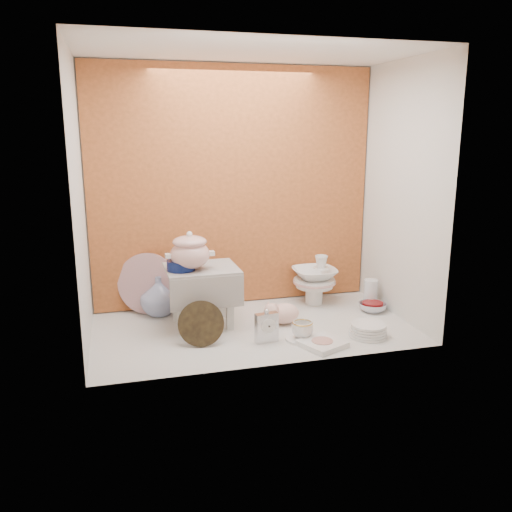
# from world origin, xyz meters

# --- Properties ---
(ground) EXTENTS (1.80, 1.80, 0.00)m
(ground) POSITION_xyz_m (0.00, 0.00, 0.00)
(ground) COLOR silver
(ground) RESTS_ON ground
(niche_shell) EXTENTS (1.86, 1.03, 1.53)m
(niche_shell) POSITION_xyz_m (0.00, 0.18, 0.93)
(niche_shell) COLOR #C36330
(niche_shell) RESTS_ON ground
(step_stool) EXTENTS (0.41, 0.35, 0.35)m
(step_stool) POSITION_xyz_m (-0.27, 0.13, 0.17)
(step_stool) COLOR silver
(step_stool) RESTS_ON ground
(soup_tureen) EXTENTS (0.31, 0.31, 0.22)m
(soup_tureen) POSITION_xyz_m (-0.34, 0.09, 0.46)
(soup_tureen) COLOR white
(soup_tureen) RESTS_ON step_stool
(cobalt_bowl) EXTENTS (0.18, 0.18, 0.06)m
(cobalt_bowl) POSITION_xyz_m (-0.39, 0.09, 0.38)
(cobalt_bowl) COLOR #091549
(cobalt_bowl) RESTS_ON step_stool
(floral_platter) EXTENTS (0.38, 0.20, 0.38)m
(floral_platter) POSITION_xyz_m (-0.56, 0.42, 0.19)
(floral_platter) COLOR silver
(floral_platter) RESTS_ON ground
(blue_white_vase) EXTENTS (0.28, 0.28, 0.24)m
(blue_white_vase) POSITION_xyz_m (-0.50, 0.37, 0.12)
(blue_white_vase) COLOR white
(blue_white_vase) RESTS_ON ground
(lacquer_tray) EXTENTS (0.26, 0.14, 0.23)m
(lacquer_tray) POSITION_xyz_m (-0.33, -0.16, 0.12)
(lacquer_tray) COLOR black
(lacquer_tray) RESTS_ON ground
(mantel_clock) EXTENTS (0.13, 0.06, 0.18)m
(mantel_clock) POSITION_xyz_m (0.02, -0.21, 0.09)
(mantel_clock) COLOR silver
(mantel_clock) RESTS_ON ground
(plush_pig) EXTENTS (0.25, 0.19, 0.13)m
(plush_pig) POSITION_xyz_m (0.19, 0.02, 0.07)
(plush_pig) COLOR beige
(plush_pig) RESTS_ON ground
(teacup_saucer) EXTENTS (0.22, 0.22, 0.01)m
(teacup_saucer) POSITION_xyz_m (0.21, -0.24, 0.01)
(teacup_saucer) COLOR white
(teacup_saucer) RESTS_ON ground
(gold_rim_teacup) EXTENTS (0.14, 0.14, 0.09)m
(gold_rim_teacup) POSITION_xyz_m (0.21, -0.24, 0.06)
(gold_rim_teacup) COLOR white
(gold_rim_teacup) RESTS_ON teacup_saucer
(lattice_dish) EXTENTS (0.27, 0.27, 0.03)m
(lattice_dish) POSITION_xyz_m (0.28, -0.35, 0.01)
(lattice_dish) COLOR white
(lattice_dish) RESTS_ON ground
(dinner_plate_stack) EXTENTS (0.24, 0.24, 0.07)m
(dinner_plate_stack) POSITION_xyz_m (0.58, -0.28, 0.04)
(dinner_plate_stack) COLOR white
(dinner_plate_stack) RESTS_ON ground
(crystal_bowl) EXTENTS (0.19, 0.19, 0.05)m
(crystal_bowl) POSITION_xyz_m (0.79, 0.08, 0.03)
(crystal_bowl) COLOR silver
(crystal_bowl) RESTS_ON ground
(clear_glass_vase) EXTENTS (0.11, 0.11, 0.18)m
(clear_glass_vase) POSITION_xyz_m (0.82, 0.18, 0.09)
(clear_glass_vase) COLOR silver
(clear_glass_vase) RESTS_ON ground
(porcelain_tower) EXTENTS (0.34, 0.34, 0.32)m
(porcelain_tower) POSITION_xyz_m (0.50, 0.33, 0.16)
(porcelain_tower) COLOR white
(porcelain_tower) RESTS_ON ground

